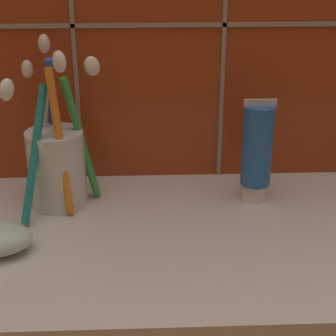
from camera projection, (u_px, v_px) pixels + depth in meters
sink_counter at (219, 240)px, 60.62cm from camera, size 70.99×30.50×2.00cm
toothbrush_cup at (56, 159)px, 64.17cm from camera, size 10.21×13.88×19.08cm
toothpaste_tube at (257, 152)px, 64.77cm from camera, size 3.67×3.50×12.42cm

